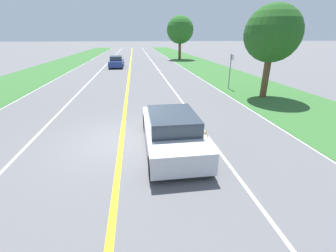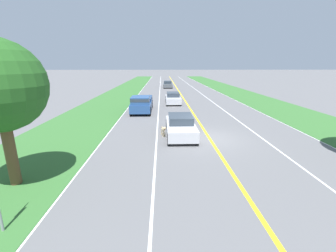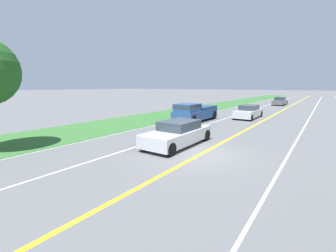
% 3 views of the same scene
% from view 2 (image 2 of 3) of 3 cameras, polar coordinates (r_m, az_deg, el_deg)
% --- Properties ---
extents(ground_plane, '(400.00, 400.00, 0.00)m').
position_cam_2_polar(ground_plane, '(15.12, 10.51, -3.15)').
color(ground_plane, '#5B5B5E').
extents(centre_divider_line, '(0.18, 160.00, 0.01)m').
position_cam_2_polar(centre_divider_line, '(15.12, 10.51, -3.13)').
color(centre_divider_line, yellow).
rests_on(centre_divider_line, ground).
extents(lane_edge_line_right, '(0.14, 160.00, 0.01)m').
position_cam_2_polar(lane_edge_line_right, '(15.28, -16.16, -3.29)').
color(lane_edge_line_right, white).
rests_on(lane_edge_line_right, ground).
extents(lane_edge_line_left, '(0.14, 160.00, 0.01)m').
position_cam_2_polar(lane_edge_line_left, '(17.93, 32.97, -2.47)').
color(lane_edge_line_left, white).
rests_on(lane_edge_line_left, ground).
extents(lane_dash_same_dir, '(0.10, 160.00, 0.01)m').
position_cam_2_polar(lane_dash_same_dir, '(14.79, -2.90, -3.30)').
color(lane_dash_same_dir, white).
rests_on(lane_dash_same_dir, ground).
extents(lane_dash_oncoming, '(0.10, 160.00, 0.01)m').
position_cam_2_polar(lane_dash_oncoming, '(16.21, 22.71, -2.83)').
color(lane_dash_oncoming, white).
rests_on(lane_dash_oncoming, ground).
extents(grass_verge_right, '(6.00, 160.00, 0.03)m').
position_cam_2_polar(grass_verge_right, '(16.29, -26.44, -3.13)').
color(grass_verge_right, '#33662D').
rests_on(grass_verge_right, ground).
extents(ego_car, '(1.92, 4.67, 1.36)m').
position_cam_2_polar(ego_car, '(15.47, 3.18, 0.02)').
color(ego_car, silver).
rests_on(ego_car, ground).
extents(dog, '(0.37, 1.03, 0.75)m').
position_cam_2_polar(dog, '(15.20, -1.16, -0.91)').
color(dog, '#D1B784').
rests_on(dog, ground).
extents(pickup_truck, '(2.01, 5.49, 1.74)m').
position_cam_2_polar(pickup_truck, '(23.36, -6.67, 5.82)').
color(pickup_truck, '#284C84').
rests_on(pickup_truck, ground).
extents(car_trailing_near, '(1.85, 4.69, 1.34)m').
position_cam_2_polar(car_trailing_near, '(28.50, 1.28, 7.08)').
color(car_trailing_near, silver).
rests_on(car_trailing_near, ground).
extents(car_trailing_mid, '(1.88, 4.72, 1.38)m').
position_cam_2_polar(car_trailing_mid, '(48.22, -0.08, 10.49)').
color(car_trailing_mid, '#51565B').
rests_on(car_trailing_mid, ground).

